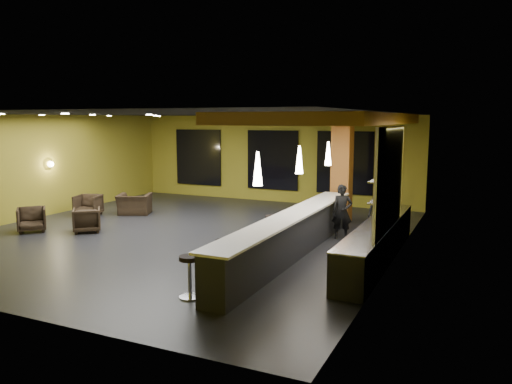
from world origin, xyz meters
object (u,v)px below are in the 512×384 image
at_px(pendant_0, 258,169).
at_px(bar_stool_1, 224,253).
at_px(pendant_2, 328,153).
at_px(staff_a, 342,212).
at_px(staff_c, 383,208).
at_px(bar_stool_5, 303,213).
at_px(staff_b, 382,206).
at_px(bar_stool_2, 245,241).
at_px(column, 342,169).
at_px(armchair_c, 88,205).
at_px(armchair_b, 87,220).
at_px(bar_stool_3, 273,227).
at_px(pendant_1, 299,160).
at_px(bar_counter, 291,236).
at_px(armchair_d, 134,204).
at_px(bar_stool_4, 289,219).
at_px(armchair_a, 32,219).
at_px(prep_counter, 378,243).
at_px(bar_stool_0, 190,271).

bearing_deg(pendant_0, bar_stool_1, -179.34).
height_order(pendant_2, staff_a, pendant_2).
xyz_separation_m(staff_c, bar_stool_5, (-2.46, 0.09, -0.36)).
bearing_deg(staff_b, bar_stool_2, -116.77).
height_order(column, pendant_2, column).
distance_m(pendant_2, staff_c, 2.22).
height_order(staff_b, armchair_c, staff_b).
relative_size(staff_c, armchair_b, 2.06).
bearing_deg(bar_stool_3, bar_stool_5, 92.12).
relative_size(column, pendant_1, 5.00).
bearing_deg(bar_stool_2, staff_c, 58.41).
height_order(bar_counter, armchair_c, bar_counter).
xyz_separation_m(column, bar_stool_5, (-0.86, -1.31, -1.29)).
height_order(bar_counter, armchair_d, bar_counter).
xyz_separation_m(pendant_1, staff_c, (1.60, 2.70, -1.53)).
xyz_separation_m(pendant_1, armchair_d, (-7.01, 2.32, -1.99)).
xyz_separation_m(column, staff_a, (0.65, -2.32, -0.98)).
relative_size(pendant_0, pendant_1, 1.00).
bearing_deg(pendant_2, bar_counter, -90.00).
bearing_deg(pendant_1, bar_counter, -90.00).
bearing_deg(bar_stool_4, bar_stool_1, -89.09).
xyz_separation_m(staff_a, staff_b, (0.86, 1.40, 0.01)).
xyz_separation_m(bar_counter, armchair_b, (-6.52, -0.04, -0.14)).
xyz_separation_m(bar_counter, armchair_a, (-8.05, -0.71, -0.13)).
bearing_deg(armchair_c, column, 0.28).
xyz_separation_m(bar_counter, pendant_1, (0.00, 0.50, 1.85)).
relative_size(armchair_a, bar_stool_5, 1.13).
bearing_deg(bar_stool_3, prep_counter, -2.72).
bearing_deg(bar_stool_4, pendant_1, -61.85).
distance_m(pendant_0, pendant_2, 5.00).
bearing_deg(staff_c, pendant_2, -179.68).
relative_size(bar_counter, bar_stool_2, 10.93).
distance_m(column, bar_stool_4, 2.93).
bearing_deg(staff_c, bar_stool_0, -115.76).
distance_m(pendant_0, armchair_a, 8.39).
bearing_deg(pendant_1, bar_stool_4, 118.15).
height_order(pendant_2, armchair_d, pendant_2).
xyz_separation_m(column, staff_b, (1.51, -0.92, -0.97)).
height_order(bar_stool_0, bar_stool_5, bar_stool_0).
height_order(column, armchair_a, column).
relative_size(pendant_1, staff_c, 0.43).
xyz_separation_m(pendant_2, bar_stool_0, (-0.71, -6.52, -1.83)).
height_order(bar_stool_3, bar_stool_5, bar_stool_3).
xyz_separation_m(staff_c, bar_stool_4, (-2.46, -1.08, -0.36)).
relative_size(armchair_b, armchair_c, 0.97).
relative_size(armchair_c, bar_stool_5, 1.15).
relative_size(bar_counter, prep_counter, 1.33).
bearing_deg(pendant_1, armchair_c, 170.47).
bearing_deg(armchair_b, staff_b, 163.45).
relative_size(pendant_0, pendant_2, 1.00).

